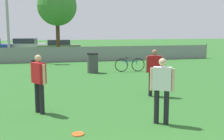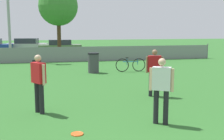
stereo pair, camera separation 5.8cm
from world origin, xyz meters
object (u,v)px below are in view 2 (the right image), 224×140
player_receiver_white (161,86)px  parked_car_olive (60,47)px  player_thrower_red (154,69)px  player_defender_red (39,79)px  folding_chair_sideline (37,66)px  parked_car_silver (27,45)px  bicycle_sideline (131,65)px  tree_near_pole (58,6)px  frisbee_disc (77,134)px  trash_bin (93,63)px

player_receiver_white → parked_car_olive: 21.82m
player_thrower_red → parked_car_olive: bearing=113.2°
player_defender_red → folding_chair_sideline: (-0.31, 6.98, -0.50)m
folding_chair_sideline → parked_car_silver: size_ratio=0.18×
player_receiver_white → parked_car_silver: player_receiver_white is taller
player_defender_red → parked_car_silver: size_ratio=0.38×
player_receiver_white → folding_chair_sideline: (-3.33, 8.62, -0.50)m
bicycle_sideline → parked_car_silver: parked_car_silver is taller
player_thrower_red → player_receiver_white: 2.98m
tree_near_pole → bicycle_sideline: 10.31m
bicycle_sideline → frisbee_disc: bearing=-109.9°
folding_chair_sideline → parked_car_olive: parked_car_olive is taller
player_receiver_white → frisbee_disc: size_ratio=5.81×
bicycle_sideline → trash_bin: 2.12m
frisbee_disc → trash_bin: (1.81, 8.97, 0.54)m
trash_bin → parked_car_olive: (-1.28, 13.06, 0.11)m
player_receiver_white → parked_car_silver: bearing=131.9°
player_receiver_white → parked_car_silver: (-4.90, 24.26, -0.28)m
frisbee_disc → folding_chair_sideline: (-1.18, 8.89, 0.46)m
player_thrower_red → parked_car_olive: player_thrower_red is taller
frisbee_disc → bicycle_sideline: 9.75m
player_receiver_white → parked_car_olive: (-1.61, 21.76, -0.31)m
folding_chair_sideline → parked_car_silver: (-1.57, 15.64, 0.22)m
player_thrower_red → bicycle_sideline: bearing=97.2°
player_thrower_red → player_defender_red: (-3.94, -1.19, 0.00)m
player_defender_red → parked_car_silver: 22.70m
bicycle_sideline → folding_chair_sideline: bearing=-175.8°
trash_bin → parked_car_silver: parked_car_silver is taller
frisbee_disc → parked_car_olive: parked_car_olive is taller
parked_car_silver → parked_car_olive: parked_car_silver is taller
bicycle_sideline → parked_car_olive: size_ratio=0.41×
folding_chair_sideline → parked_car_olive: (1.72, 13.14, 0.19)m
bicycle_sideline → player_thrower_red: bearing=-94.6°
trash_bin → parked_car_silver: bearing=106.4°
trash_bin → parked_car_olive: size_ratio=0.27×
player_receiver_white → frisbee_disc: 2.37m
tree_near_pole → trash_bin: (1.48, -8.82, -3.68)m
trash_bin → parked_car_olive: parked_car_olive is taller
frisbee_disc → folding_chair_sideline: 8.98m
tree_near_pole → folding_chair_sideline: size_ratio=7.29×
player_defender_red → parked_car_silver: player_defender_red is taller
player_defender_red → parked_car_olive: (1.41, 20.12, -0.31)m
player_thrower_red → parked_car_olive: 19.10m
player_receiver_white → trash_bin: size_ratio=1.52×
player_thrower_red → parked_car_silver: size_ratio=0.38×
frisbee_disc → parked_car_olive: bearing=88.6°
player_receiver_white → tree_near_pole: bearing=126.4°
tree_near_pole → trash_bin: bearing=-80.4°
folding_chair_sideline → bicycle_sideline: (5.10, 0.03, -0.09)m
tree_near_pole → frisbee_disc: (-0.32, -17.78, -4.22)m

